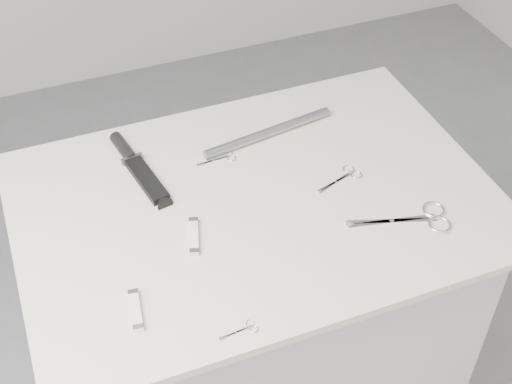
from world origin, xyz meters
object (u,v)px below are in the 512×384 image
object	(u,v)px
tiny_scissors	(243,330)
metal_rail	(268,133)
embroidery_scissors_b	(222,158)
pocket_knife_b	(136,310)
plinth	(256,333)
pocket_knife_a	(194,236)
embroidery_scissors_a	(345,177)
large_shears	(421,219)
sheathed_knife	(136,164)

from	to	relation	value
tiny_scissors	metal_rail	world-z (taller)	metal_rail
embroidery_scissors_b	pocket_knife_b	xyz separation A→B (m)	(-0.29, -0.35, 0.00)
plinth	pocket_knife_a	xyz separation A→B (m)	(-0.16, -0.06, 0.48)
plinth	embroidery_scissors_a	xyz separation A→B (m)	(0.21, -0.01, 0.47)
embroidery_scissors_a	pocket_knife_b	xyz separation A→B (m)	(-0.52, -0.19, 0.00)
pocket_knife_b	plinth	bearing A→B (deg)	-49.53
large_shears	pocket_knife_a	size ratio (longest dim) A/B	2.15
pocket_knife_b	sheathed_knife	bearing A→B (deg)	-6.51
plinth	embroidery_scissors_b	size ratio (longest dim) A/B	9.97
embroidery_scissors_a	metal_rail	world-z (taller)	metal_rail
large_shears	pocket_knife_b	world-z (taller)	pocket_knife_b
embroidery_scissors_b	tiny_scissors	xyz separation A→B (m)	(-0.12, -0.46, -0.00)
plinth	embroidery_scissors_a	size ratio (longest dim) A/B	7.77
sheathed_knife	pocket_knife_b	bearing A→B (deg)	155.91
metal_rail	sheathed_knife	bearing A→B (deg)	179.43
sheathed_knife	pocket_knife_a	bearing A→B (deg)	-177.73
plinth	pocket_knife_b	bearing A→B (deg)	-147.40
plinth	embroidery_scissors_b	bearing A→B (deg)	98.92
large_shears	tiny_scissors	xyz separation A→B (m)	(-0.43, -0.13, -0.00)
embroidery_scissors_b	metal_rail	bearing A→B (deg)	12.87
embroidery_scissors_b	metal_rail	distance (m)	0.13
embroidery_scissors_b	pocket_knife_a	distance (m)	0.25
embroidery_scissors_a	tiny_scissors	world-z (taller)	same
tiny_scissors	pocket_knife_b	size ratio (longest dim) A/B	0.77
pocket_knife_a	pocket_knife_b	xyz separation A→B (m)	(-0.15, -0.14, 0.00)
embroidery_scissors_a	pocket_knife_a	size ratio (longest dim) A/B	1.17
tiny_scissors	pocket_knife_a	bearing A→B (deg)	87.75
plinth	pocket_knife_b	distance (m)	0.60
tiny_scissors	sheathed_knife	distance (m)	0.50
embroidery_scissors_a	pocket_knife_a	distance (m)	0.37
plinth	tiny_scissors	bearing A→B (deg)	-115.20
sheathed_knife	pocket_knife_b	size ratio (longest dim) A/B	2.71
embroidery_scissors_b	pocket_knife_a	xyz separation A→B (m)	(-0.13, -0.21, 0.00)
embroidery_scissors_b	metal_rail	size ratio (longest dim) A/B	0.27
plinth	pocket_knife_b	size ratio (longest dim) A/B	9.61
plinth	metal_rail	xyz separation A→B (m)	(0.10, 0.19, 0.48)
embroidery_scissors_b	tiny_scissors	size ratio (longest dim) A/B	1.26
tiny_scissors	pocket_knife_b	world-z (taller)	pocket_knife_b
plinth	large_shears	xyz separation A→B (m)	(0.29, -0.18, 0.47)
tiny_scissors	plinth	bearing A→B (deg)	59.61
sheathed_knife	metal_rail	xyz separation A→B (m)	(0.31, -0.00, 0.00)
embroidery_scissors_b	pocket_knife_b	size ratio (longest dim) A/B	0.96
plinth	metal_rail	world-z (taller)	metal_rail
large_shears	pocket_knife_a	distance (m)	0.46
pocket_knife_a	pocket_knife_b	distance (m)	0.21
plinth	metal_rail	distance (m)	0.53
tiny_scissors	metal_rail	distance (m)	0.55
plinth	sheathed_knife	size ratio (longest dim) A/B	3.54
pocket_knife_a	sheathed_knife	bearing A→B (deg)	28.51
embroidery_scissors_b	plinth	bearing A→B (deg)	-84.43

